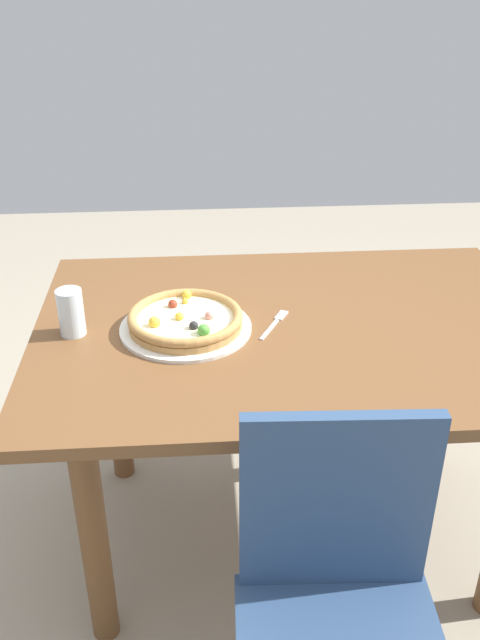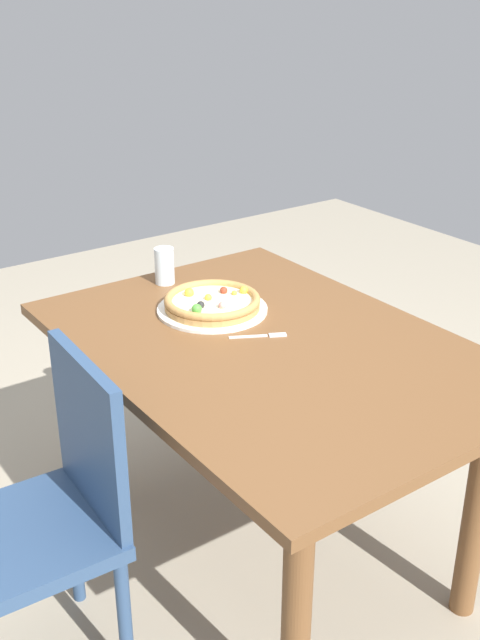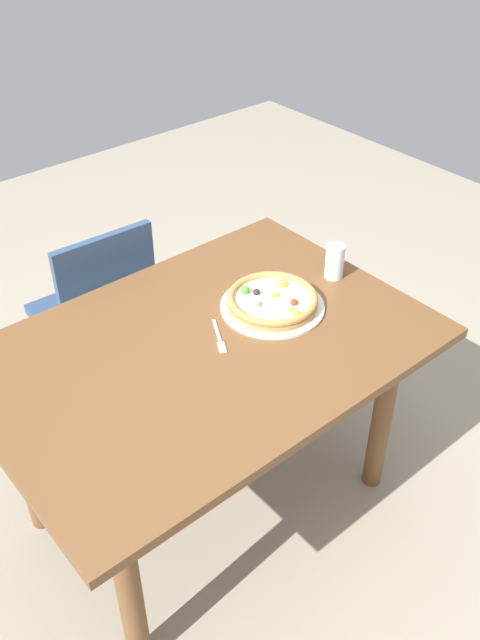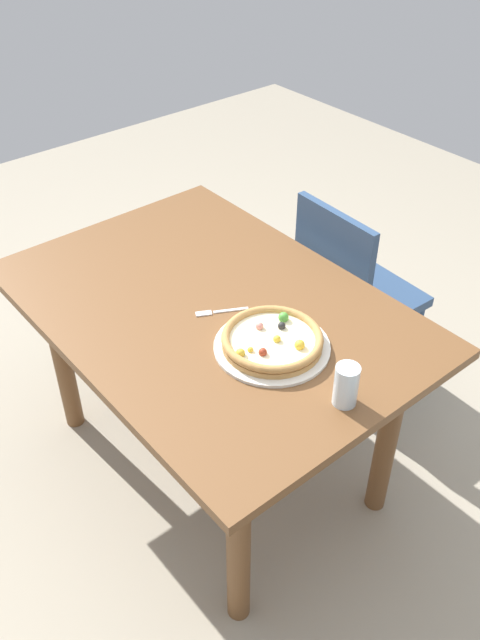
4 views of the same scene
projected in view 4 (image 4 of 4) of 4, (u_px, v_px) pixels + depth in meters
ground_plane at (216, 459)px, 2.56m from camera, size 6.00×6.00×0.00m
dining_table at (212, 332)px, 2.17m from camera, size 1.34×0.94×0.74m
chair_near at (350, 292)px, 2.61m from camera, size 0.42×0.42×0.86m
plate at (272, 347)px, 1.93m from camera, size 0.34×0.34×0.01m
pizza at (272, 340)px, 1.91m from camera, size 0.29×0.29×0.05m
fork at (217, 312)px, 2.06m from camera, size 0.09×0.15×0.00m
drinking_glass at (346, 385)px, 1.72m from camera, size 0.07×0.07×0.12m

